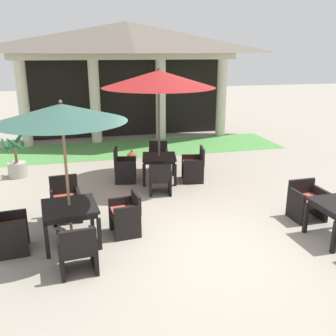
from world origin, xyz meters
TOP-DOWN VIEW (x-y plane):
  - ground_plane at (0.00, 0.00)m, footprint 60.00×60.00m
  - background_pavilion at (-0.00, 8.85)m, footprint 8.86×2.83m
  - lawn_strip at (0.00, 7.36)m, footprint 10.66×2.63m
  - patio_table_near_foreground at (0.05, 3.68)m, footprint 1.04×1.04m
  - patio_umbrella_near_foreground at (0.05, 3.68)m, footprint 2.90×2.90m
  - patio_chair_near_foreground_west at (-0.88, 3.86)m, footprint 0.65×0.65m
  - patio_chair_near_foreground_east at (0.98, 3.49)m, footprint 0.66×0.72m
  - patio_chair_near_foreground_north at (0.24, 4.60)m, footprint 0.65×0.61m
  - patio_chair_near_foreground_south at (-0.13, 2.75)m, footprint 0.65×0.66m
  - patio_table_mid_left at (-2.28, 0.73)m, footprint 1.04×1.04m
  - patio_umbrella_mid_left at (-2.28, 0.73)m, footprint 2.21×2.21m
  - patio_chair_mid_left_north at (-2.38, 1.78)m, footprint 0.64×0.61m
  - patio_chair_mid_left_east at (-1.24, 0.84)m, footprint 0.57×0.61m
  - patio_chair_mid_left_south at (-2.17, -0.30)m, footprint 0.63×0.62m
  - patio_chair_mid_left_west at (-3.31, 0.63)m, footprint 0.59×0.62m
  - patio_chair_mid_right_north at (2.52, 0.60)m, footprint 0.64×0.60m
  - potted_palm_left_edge at (-3.73, 4.98)m, footprint 0.70×0.68m
  - terracotta_urn at (-0.39, 5.65)m, footprint 0.32×0.32m

SIDE VIEW (x-z plane):
  - ground_plane at x=0.00m, z-range 0.00..0.00m
  - lawn_strip at x=0.00m, z-range 0.00..0.01m
  - terracotta_urn at x=-0.39m, z-range -0.04..0.38m
  - potted_palm_left_edge at x=-3.73m, z-range -0.28..1.00m
  - patio_chair_near_foreground_south at x=-0.13m, z-range -0.02..0.80m
  - patio_chair_near_foreground_north at x=0.24m, z-range -0.03..0.82m
  - patio_chair_mid_right_north at x=2.52m, z-range 0.00..0.79m
  - patio_chair_mid_left_south at x=-2.17m, z-range -0.02..0.82m
  - patio_chair_mid_left_east at x=-1.24m, z-range -0.01..0.81m
  - patio_chair_near_foreground_west at x=-0.88m, z-range -0.05..0.87m
  - patio_chair_mid_left_west at x=-3.31m, z-range -0.04..0.86m
  - patio_chair_mid_left_north at x=-2.38m, z-range -0.04..0.87m
  - patio_chair_near_foreground_east at x=0.98m, z-range -0.03..0.89m
  - patio_table_near_foreground at x=0.05m, z-range 0.25..0.96m
  - patio_table_mid_left at x=-2.28m, z-range 0.27..1.01m
  - patio_umbrella_mid_left at x=-2.28m, z-range 1.06..3.68m
  - patio_umbrella_near_foreground at x=0.05m, z-range 1.21..4.20m
  - background_pavilion at x=0.00m, z-range 1.23..5.66m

